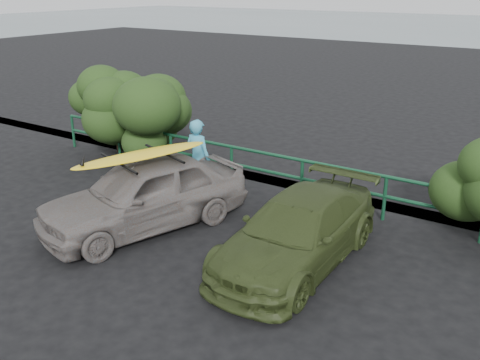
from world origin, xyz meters
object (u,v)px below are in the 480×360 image
at_px(guardrail, 265,172).
at_px(sedan, 144,194).
at_px(man, 198,158).
at_px(olive_vehicle, 297,232).
at_px(surfboard, 142,155).

height_order(guardrail, sedan, sedan).
height_order(sedan, man, man).
distance_m(guardrail, sedan, 3.30).
bearing_deg(guardrail, sedan, -108.88).
height_order(olive_vehicle, surfboard, surfboard).
xyz_separation_m(guardrail, man, (-1.25, -1.04, 0.42)).
distance_m(man, surfboard, 2.18).
relative_size(guardrail, man, 7.42).
xyz_separation_m(sedan, olive_vehicle, (3.37, 0.39, -0.13)).
bearing_deg(olive_vehicle, sedan, -173.11).
bearing_deg(sedan, guardrail, 89.77).
bearing_deg(man, surfboard, 98.07).
relative_size(sedan, olive_vehicle, 1.02).
relative_size(guardrail, sedan, 3.16).
height_order(man, surfboard, man).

